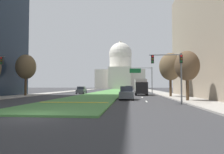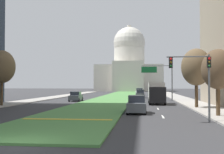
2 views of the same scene
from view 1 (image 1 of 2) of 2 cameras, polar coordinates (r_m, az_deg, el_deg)
ground_plane at (r=68.67m, az=0.18°, el=-3.99°), size 260.00×260.00×0.00m
grass_median at (r=63.04m, az=-0.26°, el=-4.07°), size 7.96×101.75×0.14m
median_curb_nose at (r=21.84m, az=-10.47°, el=-6.90°), size 7.16×0.50×0.04m
lane_dashes_right at (r=45.15m, az=7.50°, el=-4.79°), size 0.16×45.32×0.01m
sidewalk_left at (r=60.29m, az=-13.68°, el=-4.07°), size 4.00×101.75×0.15m
sidewalk_right at (r=57.63m, az=12.72°, el=-4.16°), size 4.00×101.75×0.15m
capitol_building at (r=124.72m, az=2.35°, el=1.71°), size 28.64×22.32×29.04m
traffic_light_near_right at (r=21.92m, az=16.46°, el=2.69°), size 3.34×0.35×5.20m
overhead_guide_sign at (r=51.55m, az=8.68°, el=0.68°), size 5.60×0.20×6.50m
street_tree_right_near at (r=26.15m, az=20.05°, el=2.89°), size 2.87×2.87×6.06m
street_tree_left_mid at (r=39.70m, az=-22.72°, el=2.58°), size 3.49×3.49×7.43m
street_tree_right_mid at (r=35.19m, az=15.82°, el=2.74°), size 3.60×3.60×7.27m
sedan_lead_stopped at (r=27.99m, az=4.07°, el=-4.55°), size 1.94×4.25×1.81m
sedan_midblock at (r=49.31m, az=-8.48°, el=-3.66°), size 2.03×4.70×1.69m
sedan_distant at (r=61.45m, az=4.63°, el=-3.40°), size 1.91×4.36×1.77m
sedan_far_horizon at (r=78.62m, az=4.42°, el=-3.16°), size 2.26×4.68×1.86m
box_truck_delivery at (r=41.77m, az=8.00°, el=-2.68°), size 2.40×6.40×3.20m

